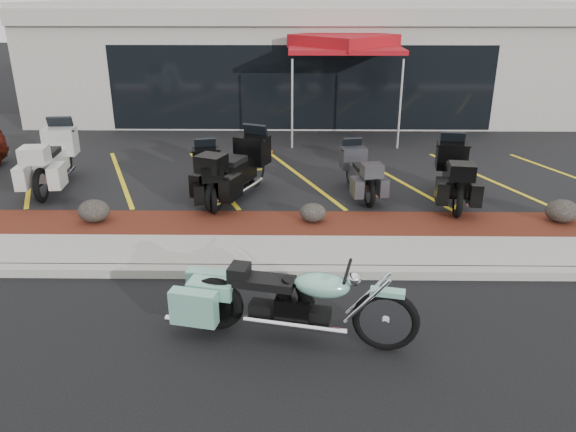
{
  "coord_description": "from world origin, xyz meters",
  "views": [
    {
      "loc": [
        -0.2,
        -7.24,
        4.34
      ],
      "look_at": [
        -0.3,
        1.2,
        0.94
      ],
      "focal_mm": 35.0,
      "sensor_mm": 36.0,
      "label": 1
    }
  ],
  "objects_px": {
    "touring_white": "(63,147)",
    "traffic_cone": "(265,145)",
    "popup_canopy": "(344,44)",
    "hero_cruiser": "(386,312)"
  },
  "relations": [
    {
      "from": "touring_white",
      "to": "popup_canopy",
      "type": "distance_m",
      "value": 8.37
    },
    {
      "from": "hero_cruiser",
      "to": "popup_canopy",
      "type": "bearing_deg",
      "value": 101.1
    },
    {
      "from": "touring_white",
      "to": "traffic_cone",
      "type": "xyz_separation_m",
      "value": [
        4.71,
        2.15,
        -0.51
      ]
    },
    {
      "from": "hero_cruiser",
      "to": "touring_white",
      "type": "distance_m",
      "value": 9.56
    },
    {
      "from": "traffic_cone",
      "to": "popup_canopy",
      "type": "xyz_separation_m",
      "value": [
        2.24,
        2.05,
        2.51
      ]
    },
    {
      "from": "hero_cruiser",
      "to": "traffic_cone",
      "type": "distance_m",
      "value": 9.19
    },
    {
      "from": "hero_cruiser",
      "to": "traffic_cone",
      "type": "height_order",
      "value": "hero_cruiser"
    },
    {
      "from": "touring_white",
      "to": "traffic_cone",
      "type": "distance_m",
      "value": 5.2
    },
    {
      "from": "touring_white",
      "to": "popup_canopy",
      "type": "xyz_separation_m",
      "value": [
        6.95,
        4.21,
        2.0
      ]
    },
    {
      "from": "hero_cruiser",
      "to": "touring_white",
      "type": "height_order",
      "value": "touring_white"
    }
  ]
}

